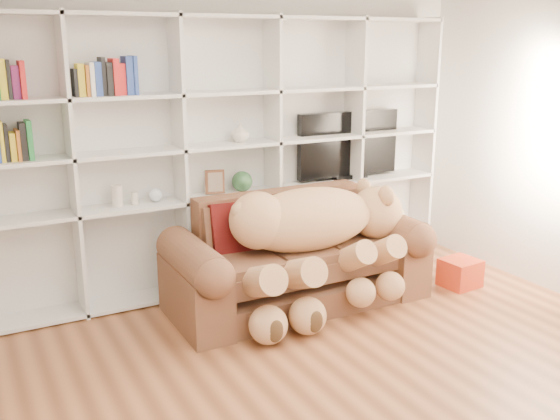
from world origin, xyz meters
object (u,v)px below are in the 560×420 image
sofa (296,263)px  teddy_bear (315,233)px  tv (348,145)px  gift_box (460,273)px

sofa → teddy_bear: 0.37m
sofa → teddy_bear: (0.07, -0.18, 0.31)m
teddy_bear → tv: (0.89, 0.86, 0.53)m
sofa → gift_box: 1.57m
gift_box → tv: (-0.54, 1.08, 1.06)m
sofa → teddy_bear: teddy_bear is taller
teddy_bear → tv: tv is taller
gift_box → tv: 1.60m
teddy_bear → tv: size_ratio=1.60×
sofa → tv: bearing=35.1°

